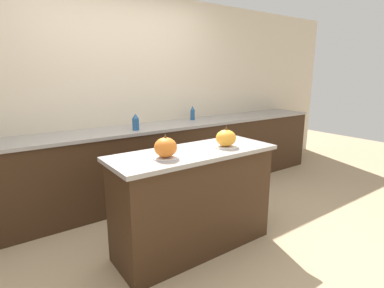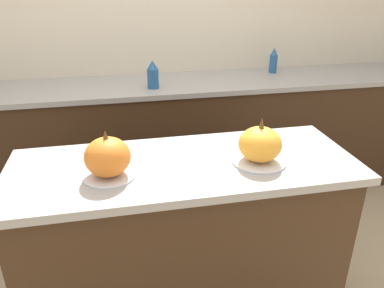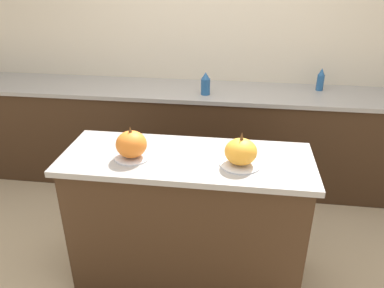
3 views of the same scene
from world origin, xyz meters
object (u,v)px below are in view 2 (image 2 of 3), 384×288
(pumpkin_cake_right, at_px, (260,146))
(bottle_tall, at_px, (153,75))
(pumpkin_cake_left, at_px, (108,158))
(bottle_short, at_px, (273,61))

(pumpkin_cake_right, height_order, bottle_tall, pumpkin_cake_right)
(pumpkin_cake_left, xyz_separation_m, bottle_short, (1.28, 1.43, 0.02))
(pumpkin_cake_left, xyz_separation_m, pumpkin_cake_right, (0.62, 0.00, -0.00))
(pumpkin_cake_right, relative_size, bottle_short, 1.18)
(bottle_tall, bearing_deg, pumpkin_cake_right, -74.90)
(pumpkin_cake_right, distance_m, bottle_tall, 1.22)
(pumpkin_cake_left, distance_m, bottle_short, 1.91)
(bottle_short, bearing_deg, bottle_tall, -165.64)
(pumpkin_cake_left, relative_size, bottle_tall, 1.08)
(pumpkin_cake_right, distance_m, bottle_short, 1.57)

